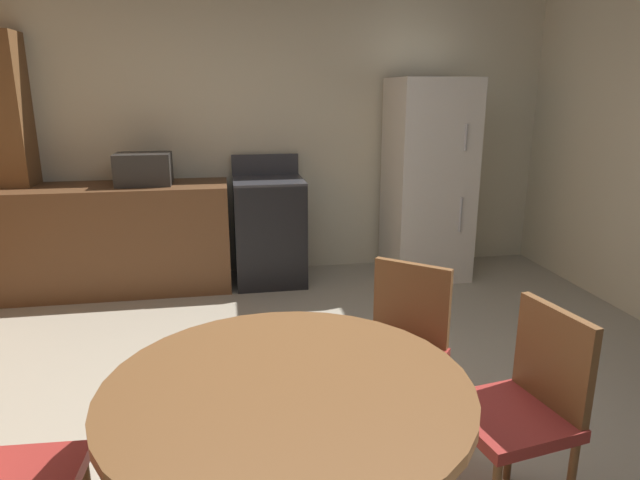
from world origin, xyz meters
The scene contains 10 objects.
ground_plane centered at (0.00, 0.00, 0.00)m, with size 14.00×14.00×0.00m, color #A89E89.
wall_back centered at (0.00, 2.85, 1.35)m, with size 5.44×0.12×2.70m, color beige.
kitchen_counter centered at (-1.42, 2.45, 0.45)m, with size 2.00×0.60×0.90m, color brown.
pantry_column centered at (-2.20, 2.63, 1.05)m, with size 0.44×0.36×2.10m, color brown.
oven_range centered at (-0.08, 2.45, 0.47)m, with size 0.60×0.60×1.10m.
refrigerator centered at (1.35, 2.40, 0.88)m, with size 0.68×0.68×1.76m.
microwave centered at (-1.09, 2.45, 1.03)m, with size 0.44×0.32×0.26m, color #2D2B28.
dining_table centered at (-0.28, -0.67, 0.60)m, with size 1.18×1.18×0.76m.
chair_east centered at (0.65, -0.52, 0.50)m, with size 0.46×0.46×0.87m.
chair_northeast centered at (0.34, 0.04, 0.50)m, with size 0.56×0.56×0.87m.
Camera 1 is at (-0.44, -2.20, 1.66)m, focal length 30.63 mm.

